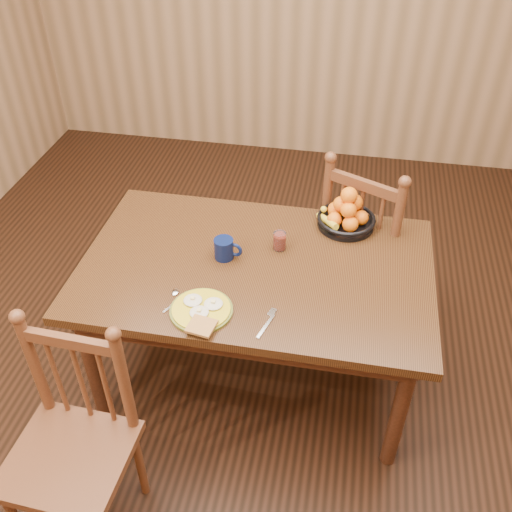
% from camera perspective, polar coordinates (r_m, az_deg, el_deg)
% --- Properties ---
extents(room, '(4.52, 5.02, 2.72)m').
position_cam_1_polar(room, '(2.27, 0.00, 10.88)').
color(room, black).
rests_on(room, ground).
extents(dining_table, '(1.60, 1.00, 0.75)m').
position_cam_1_polar(dining_table, '(2.66, 0.00, -2.26)').
color(dining_table, black).
rests_on(dining_table, ground).
extents(chair_far, '(0.62, 0.61, 1.05)m').
position_cam_1_polar(chair_far, '(3.18, 11.14, 1.30)').
color(chair_far, '#492916').
rests_on(chair_far, ground).
extents(chair_near, '(0.47, 0.45, 0.99)m').
position_cam_1_polar(chair_near, '(2.40, -17.82, -17.63)').
color(chair_near, '#492916').
rests_on(chair_near, ground).
extents(breakfast_plate, '(0.26, 0.29, 0.04)m').
position_cam_1_polar(breakfast_plate, '(2.38, -5.49, -5.42)').
color(breakfast_plate, '#59601E').
rests_on(breakfast_plate, dining_table).
extents(fork, '(0.06, 0.18, 0.00)m').
position_cam_1_polar(fork, '(2.33, 1.20, -6.56)').
color(fork, silver).
rests_on(fork, dining_table).
extents(spoon, '(0.06, 0.15, 0.01)m').
position_cam_1_polar(spoon, '(2.46, -8.15, -3.99)').
color(spoon, silver).
rests_on(spoon, dining_table).
extents(coffee_mug, '(0.13, 0.09, 0.10)m').
position_cam_1_polar(coffee_mug, '(2.62, -3.14, 0.75)').
color(coffee_mug, '#0A1337').
rests_on(coffee_mug, dining_table).
extents(juice_glass, '(0.06, 0.06, 0.09)m').
position_cam_1_polar(juice_glass, '(2.67, 2.37, 1.48)').
color(juice_glass, silver).
rests_on(juice_glass, dining_table).
extents(fruit_bowl, '(0.29, 0.29, 0.22)m').
position_cam_1_polar(fruit_bowl, '(2.84, 9.01, 4.08)').
color(fruit_bowl, black).
rests_on(fruit_bowl, dining_table).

